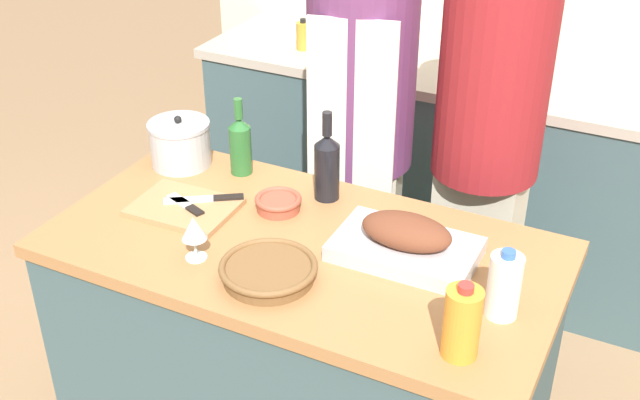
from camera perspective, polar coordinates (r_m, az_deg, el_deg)
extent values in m
cube|color=#3D565B|center=(2.48, -1.15, -12.04)|extent=(1.36, 0.70, 0.85)
cube|color=#A37042|center=(2.21, -1.27, -3.52)|extent=(1.40, 0.72, 0.04)
cube|color=#3D565B|center=(3.53, 9.29, 1.96)|extent=(2.12, 0.58, 0.88)
cube|color=#ADA393|center=(3.34, 9.94, 8.91)|extent=(2.19, 0.60, 0.04)
cube|color=#BCBCC1|center=(2.14, 6.08, -3.51)|extent=(0.38, 0.24, 0.04)
ellipsoid|color=brown|center=(2.11, 6.17, -2.22)|extent=(0.25, 0.14, 0.08)
cylinder|color=brown|center=(2.06, -3.75, -5.15)|extent=(0.23, 0.23, 0.04)
torus|color=brown|center=(2.04, -3.77, -4.72)|extent=(0.25, 0.25, 0.02)
cube|color=#AD7F51|center=(2.37, -9.65, -0.54)|extent=(0.30, 0.23, 0.02)
cylinder|color=#B7B7BC|center=(2.61, -9.90, 3.87)|extent=(0.19, 0.19, 0.13)
cylinder|color=#B7B7BC|center=(2.58, -10.04, 5.30)|extent=(0.20, 0.20, 0.01)
sphere|color=black|center=(2.57, -10.08, 5.67)|extent=(0.02, 0.02, 0.02)
cylinder|color=#A84C38|center=(2.34, -2.98, -0.32)|extent=(0.13, 0.13, 0.04)
torus|color=#A84C38|center=(2.33, -2.99, 0.06)|extent=(0.14, 0.14, 0.02)
cylinder|color=orange|center=(1.81, 10.06, -8.63)|extent=(0.08, 0.08, 0.17)
cylinder|color=red|center=(1.75, 10.34, -6.19)|extent=(0.04, 0.04, 0.02)
cylinder|color=white|center=(1.95, 12.96, -5.99)|extent=(0.08, 0.08, 0.16)
cylinder|color=#3360B2|center=(1.89, 13.27, -3.76)|extent=(0.03, 0.03, 0.02)
cylinder|color=black|center=(2.37, 0.50, 2.01)|extent=(0.08, 0.08, 0.17)
cone|color=black|center=(2.32, 0.51, 4.25)|extent=(0.08, 0.08, 0.03)
cylinder|color=black|center=(2.30, 0.51, 5.44)|extent=(0.03, 0.03, 0.07)
cylinder|color=#28662D|center=(2.52, -5.67, 3.55)|extent=(0.07, 0.07, 0.16)
cone|color=#28662D|center=(2.48, -5.78, 5.47)|extent=(0.07, 0.07, 0.03)
cylinder|color=#28662D|center=(2.46, -5.83, 6.48)|extent=(0.03, 0.03, 0.07)
cylinder|color=silver|center=(2.16, -8.78, -4.04)|extent=(0.06, 0.06, 0.00)
cylinder|color=silver|center=(2.14, -8.85, -3.36)|extent=(0.01, 0.01, 0.06)
cone|color=silver|center=(2.11, -8.98, -1.98)|extent=(0.07, 0.07, 0.06)
cube|color=#B7B7BC|center=(2.38, -9.33, 0.01)|extent=(0.14, 0.11, 0.01)
cube|color=black|center=(2.38, -6.52, 0.18)|extent=(0.09, 0.07, 0.01)
cube|color=#B7B7BC|center=(2.39, -9.94, -0.05)|extent=(0.10, 0.06, 0.01)
cube|color=black|center=(2.33, -8.89, -0.75)|extent=(0.06, 0.05, 0.01)
cylinder|color=#B28E2D|center=(3.47, -1.21, 11.58)|extent=(0.06, 0.06, 0.12)
cylinder|color=black|center=(3.45, -1.22, 12.64)|extent=(0.02, 0.02, 0.02)
cylinder|color=#B28E2D|center=(3.40, 14.59, 10.36)|extent=(0.06, 0.06, 0.14)
cylinder|color=black|center=(3.37, 14.76, 11.60)|extent=(0.03, 0.03, 0.02)
cube|color=beige|center=(3.03, 2.62, -3.79)|extent=(0.33, 0.26, 0.79)
cylinder|color=#663360|center=(2.69, 2.98, 9.15)|extent=(0.37, 0.37, 0.66)
cube|color=silver|center=(2.61, 2.18, 3.94)|extent=(0.28, 0.08, 0.84)
cube|color=beige|center=(2.91, 10.69, -5.32)|extent=(0.28, 0.20, 0.85)
cylinder|color=maroon|center=(2.54, 12.37, 9.17)|extent=(0.35, 0.35, 0.71)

